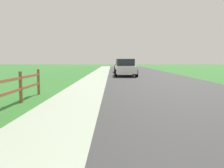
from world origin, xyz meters
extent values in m
plane|color=#33732D|center=(0.00, 25.00, 0.00)|extent=(120.00, 120.00, 0.00)
cube|color=#343434|center=(3.50, 27.00, 0.00)|extent=(7.00, 66.00, 0.01)
cube|color=#A3B199|center=(-3.00, 27.00, 0.00)|extent=(6.00, 66.00, 0.01)
cube|color=#33732D|center=(-4.50, 27.00, 0.01)|extent=(5.00, 66.00, 0.00)
cylinder|color=brown|center=(-2.71, 8.71, 0.53)|extent=(0.11, 0.11, 1.07)
cylinder|color=brown|center=(-2.71, 10.84, 0.53)|extent=(0.11, 0.11, 1.07)
cube|color=white|center=(1.57, 23.49, 0.61)|extent=(1.79, 4.31, 0.65)
cube|color=#1E232B|center=(1.57, 23.49, 1.24)|extent=(1.56, 1.83, 0.62)
cylinder|color=black|center=(0.68, 24.81, 0.33)|extent=(0.23, 0.67, 0.67)
cylinder|color=black|center=(2.44, 24.83, 0.33)|extent=(0.23, 0.67, 0.67)
cylinder|color=black|center=(0.71, 22.15, 0.33)|extent=(0.23, 0.67, 0.67)
cylinder|color=black|center=(2.46, 22.17, 0.33)|extent=(0.23, 0.67, 0.67)
cube|color=maroon|center=(1.64, 31.29, 0.64)|extent=(1.87, 4.89, 0.65)
cube|color=#1E232B|center=(1.64, 31.23, 1.24)|extent=(1.60, 2.33, 0.56)
cylinder|color=black|center=(0.78, 32.82, 0.37)|extent=(0.23, 0.74, 0.74)
cylinder|color=black|center=(2.56, 32.78, 0.37)|extent=(0.23, 0.74, 0.74)
cylinder|color=black|center=(0.72, 29.81, 0.37)|extent=(0.23, 0.74, 0.74)
cylinder|color=black|center=(2.49, 29.77, 0.37)|extent=(0.23, 0.74, 0.74)
cube|color=black|center=(2.28, 38.40, 0.64)|extent=(1.88, 4.67, 0.74)
cube|color=#1E232B|center=(2.28, 38.56, 1.31)|extent=(1.62, 2.05, 0.60)
cylinder|color=black|center=(1.41, 39.85, 0.32)|extent=(0.23, 0.65, 0.65)
cylinder|color=black|center=(3.20, 39.82, 0.32)|extent=(0.23, 0.65, 0.65)
cylinder|color=black|center=(1.35, 36.98, 0.32)|extent=(0.23, 0.65, 0.65)
cylinder|color=black|center=(3.15, 36.95, 0.32)|extent=(0.23, 0.65, 0.65)
camera|label=1|loc=(0.37, 0.01, 1.45)|focal=41.74mm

